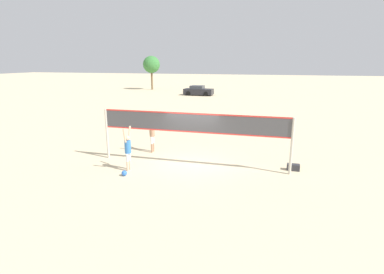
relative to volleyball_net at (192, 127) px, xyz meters
The scene contains 8 objects.
ground_plane 1.83m from the volleyball_net, ahead, with size 200.00×200.00×0.00m, color beige.
volleyball_net is the anchor object (origin of this frame).
player_spiker 3.02m from the volleyball_net, 151.83° to the right, with size 0.28×0.68×1.99m.
player_blocker 3.10m from the volleyball_net, 149.95° to the left, with size 0.28×0.71×2.15m.
volleyball 3.63m from the volleyball_net, 139.98° to the right, with size 0.24×0.24×0.24m.
gear_bag 4.90m from the volleyball_net, ahead, with size 0.55×0.29×0.29m.
parked_car_near 30.02m from the volleyball_net, 103.39° to the left, with size 4.15×2.05×1.38m.
tree_left_cluster 39.57m from the volleyball_net, 115.20° to the left, with size 2.86×2.86×5.66m.
Camera 1 is at (3.49, -12.90, 4.76)m, focal length 28.00 mm.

